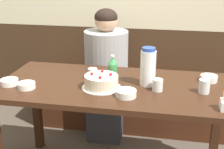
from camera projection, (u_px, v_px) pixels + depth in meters
name	position (u px, v px, depth m)	size (l,w,h in m)	color
bench_seat	(130.00, 104.00, 3.01)	(1.85, 0.38, 0.47)	#472314
dining_table	(115.00, 98.00, 2.09)	(1.55, 0.73, 0.76)	#381E11
birthday_cake	(101.00, 82.00, 1.99)	(0.25, 0.25, 0.11)	white
water_pitcher	(148.00, 67.00, 2.01)	(0.10, 0.10, 0.25)	white
soju_bottle	(113.00, 68.00, 2.12)	(0.06, 0.06, 0.17)	#388E4C
bowl_soup_white	(126.00, 93.00, 1.87)	(0.13, 0.13, 0.04)	white
bowl_rice_small	(9.00, 82.00, 2.05)	(0.12, 0.12, 0.04)	white
bowl_side_dish	(209.00, 78.00, 2.11)	(0.11, 0.11, 0.04)	white
bowl_sauce_shallow	(26.00, 85.00, 1.99)	(0.11, 0.11, 0.04)	white
glass_water_tall	(93.00, 73.00, 2.16)	(0.07, 0.07, 0.07)	silver
glass_tumbler_short	(204.00, 86.00, 1.91)	(0.07, 0.07, 0.09)	silver
glass_shot_small	(158.00, 85.00, 1.95)	(0.07, 0.07, 0.08)	silver
person_teal_shirt	(106.00, 76.00, 2.74)	(0.37, 0.37, 1.17)	#33333D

